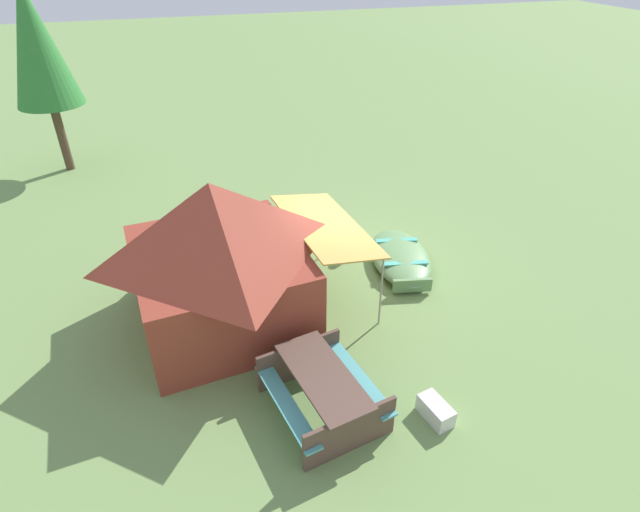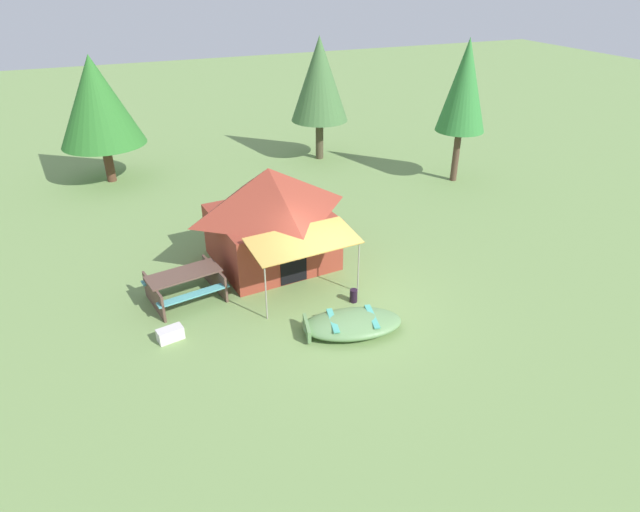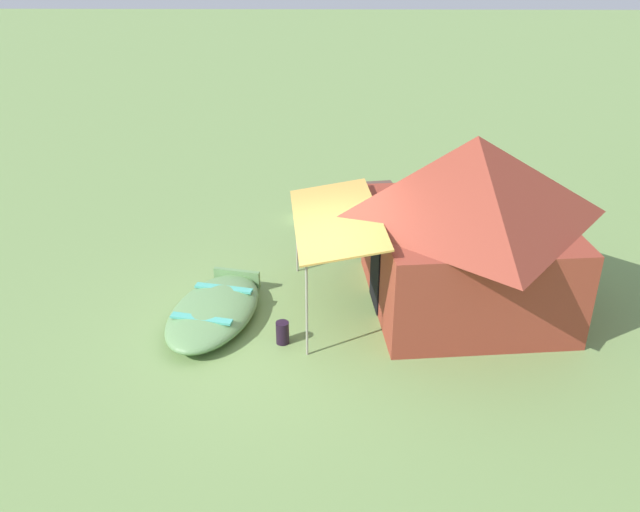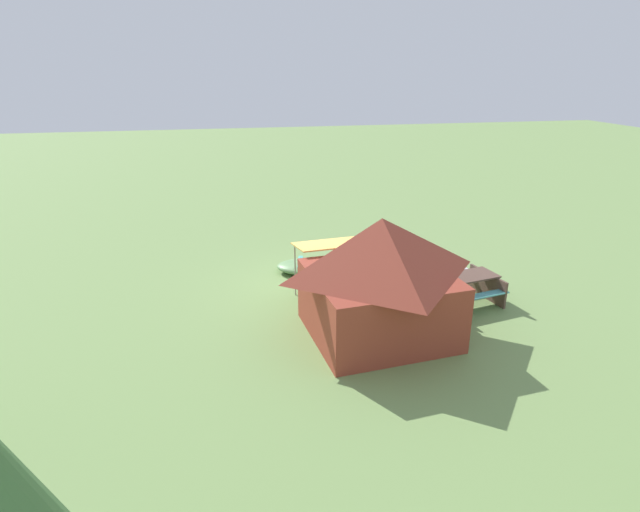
{
  "view_description": "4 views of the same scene",
  "coord_description": "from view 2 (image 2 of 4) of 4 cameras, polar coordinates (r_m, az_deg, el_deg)",
  "views": [
    {
      "loc": [
        -8.7,
        3.25,
        6.27
      ],
      "look_at": [
        -1.0,
        0.85,
        1.1
      ],
      "focal_mm": 28.63,
      "sensor_mm": 36.0,
      "label": 1
    },
    {
      "loc": [
        -4.88,
        -10.53,
        7.69
      ],
      "look_at": [
        -0.33,
        0.53,
        1.13
      ],
      "focal_mm": 30.41,
      "sensor_mm": 36.0,
      "label": 2
    },
    {
      "loc": [
        8.65,
        0.55,
        5.68
      ],
      "look_at": [
        -0.1,
        0.42,
        1.24
      ],
      "focal_mm": 37.65,
      "sensor_mm": 36.0,
      "label": 3
    },
    {
      "loc": [
        2.54,
        12.79,
        5.91
      ],
      "look_at": [
        0.01,
        0.61,
        1.23
      ],
      "focal_mm": 28.53,
      "sensor_mm": 36.0,
      "label": 4
    }
  ],
  "objects": [
    {
      "name": "ground_plane",
      "position": [
        13.92,
        2.1,
        -4.8
      ],
      "size": [
        80.0,
        80.0,
        0.0
      ],
      "primitive_type": "plane",
      "color": "#739351"
    },
    {
      "name": "pine_tree_back_right",
      "position": [
        21.38,
        14.97,
        16.87
      ],
      "size": [
        1.83,
        1.83,
        5.32
      ],
      "color": "#4F392B",
      "rests_on": "ground_plane"
    },
    {
      "name": "fuel_can",
      "position": [
        13.84,
        3.55,
        -4.18
      ],
      "size": [
        0.28,
        0.28,
        0.35
      ],
      "primitive_type": "cylinder",
      "rotation": [
        0.0,
        0.0,
        2.27
      ],
      "color": "black",
      "rests_on": "ground_plane"
    },
    {
      "name": "beached_rowboat",
      "position": [
        12.8,
        3.38,
        -7.11
      ],
      "size": [
        2.56,
        1.72,
        0.39
      ],
      "color": "#638D55",
      "rests_on": "ground_plane"
    },
    {
      "name": "canvas_cabin_tent",
      "position": [
        15.16,
        -5.24,
        4.37
      ],
      "size": [
        3.61,
        4.56,
        2.81
      ],
      "color": "brown",
      "rests_on": "ground_plane"
    },
    {
      "name": "picnic_table",
      "position": [
        14.18,
        -14.05,
        -2.76
      ],
      "size": [
        2.06,
        1.77,
        0.77
      ],
      "color": "brown",
      "rests_on": "ground_plane"
    },
    {
      "name": "pine_tree_far_center",
      "position": [
        23.42,
        -0.05,
        18.07
      ],
      "size": [
        2.39,
        2.39,
        5.07
      ],
      "color": "#453E2A",
      "rests_on": "ground_plane"
    },
    {
      "name": "pine_tree_back_left",
      "position": [
        22.31,
        -22.44,
        14.84
      ],
      "size": [
        3.13,
        3.13,
        4.76
      ],
      "color": "#543323",
      "rests_on": "ground_plane"
    },
    {
      "name": "cooler_box",
      "position": [
        13.0,
        -15.47,
        -7.92
      ],
      "size": [
        0.63,
        0.41,
        0.3
      ],
      "primitive_type": "cube",
      "rotation": [
        0.0,
        0.0,
        0.2
      ],
      "color": "silver",
      "rests_on": "ground_plane"
    }
  ]
}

